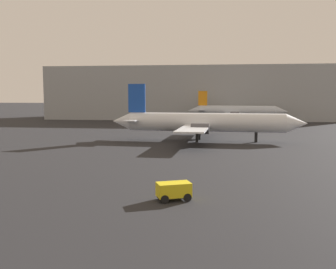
# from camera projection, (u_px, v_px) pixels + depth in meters

# --- Properties ---
(airplane_on_taxiway) EXTENTS (31.56, 25.63, 9.29)m
(airplane_on_taxiway) POSITION_uv_depth(u_px,v_px,m) (204.00, 122.00, 61.83)
(airplane_on_taxiway) COLOR silver
(airplane_on_taxiway) RESTS_ON ground_plane
(airplane_distant) EXTENTS (26.06, 22.54, 8.42)m
(airplane_distant) POSITION_uv_depth(u_px,v_px,m) (236.00, 111.00, 100.49)
(airplane_distant) COLOR #B2BCCC
(airplane_distant) RESTS_ON ground_plane
(baggage_cart) EXTENTS (2.72, 2.16, 1.30)m
(baggage_cart) POSITION_uv_depth(u_px,v_px,m) (174.00, 190.00, 27.54)
(baggage_cart) COLOR gold
(baggage_cart) RESTS_ON ground_plane
(terminal_building) EXTENTS (85.98, 22.69, 15.71)m
(terminal_building) POSITION_uv_depth(u_px,v_px,m) (191.00, 93.00, 118.77)
(terminal_building) COLOR #999EA3
(terminal_building) RESTS_ON ground_plane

